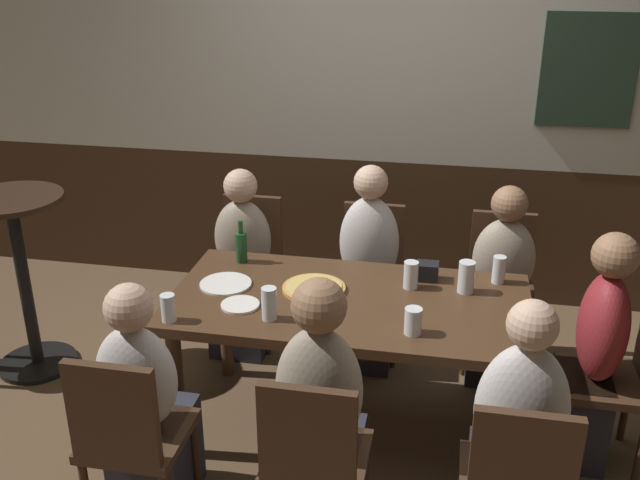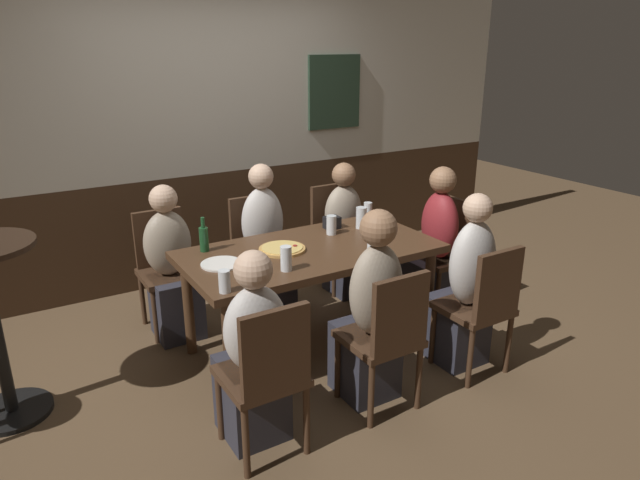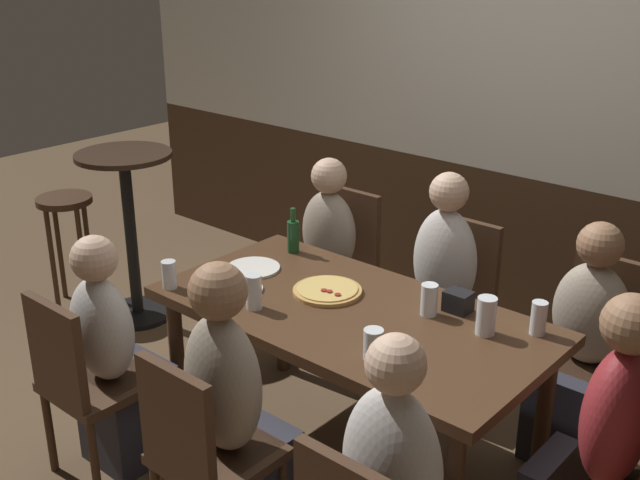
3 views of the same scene
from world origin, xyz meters
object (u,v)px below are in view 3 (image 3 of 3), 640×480
(person_left_far, at_px, (323,272))
(pizza, at_px, (327,291))
(person_right_far, at_px, (580,362))
(beer_glass_half, at_px, (254,294))
(highball_clear, at_px, (169,275))
(chair_mid_far, at_px, (454,296))
(plate_white_large, at_px, (253,268))
(person_mid_far, at_px, (437,306))
(dining_table, at_px, (351,326))
(person_head_east, at_px, (595,464))
(side_bar_table, at_px, (130,223))
(chair_right_far, at_px, (596,342))
(person_left_near, at_px, (117,370))
(pint_glass_stout, at_px, (486,318))
(beer_glass_tall, at_px, (373,346))
(person_mid_near, at_px, (234,427))
(plate_white_small, at_px, (243,289))
(bar_stool, at_px, (67,221))
(condiment_caddy, at_px, (458,301))
(pint_glass_amber, at_px, (429,301))
(beer_bottle_green, at_px, (293,235))
(chair_mid_near, at_px, (202,450))
(chair_left_far, at_px, (342,259))
(chair_left_near, at_px, (83,378))
(tumbler_short, at_px, (538,319))

(person_left_far, height_order, pizza, person_left_far)
(person_right_far, bearing_deg, pizza, -145.88)
(person_left_far, xyz_separation_m, pizza, (0.57, -0.63, 0.28))
(beer_glass_half, distance_m, highball_clear, 0.45)
(chair_mid_far, height_order, plate_white_large, chair_mid_far)
(person_mid_far, distance_m, person_left_far, 0.75)
(dining_table, bearing_deg, person_head_east, 0.00)
(pizza, height_order, side_bar_table, side_bar_table)
(person_head_east, bearing_deg, person_right_far, 117.32)
(beer_glass_half, distance_m, side_bar_table, 1.64)
(chair_right_far, relative_size, person_left_near, 0.80)
(chair_right_far, relative_size, pint_glass_stout, 5.57)
(chair_right_far, bearing_deg, beer_glass_tall, -111.01)
(person_mid_near, height_order, beer_glass_tall, person_mid_near)
(person_mid_near, height_order, beer_glass_half, person_mid_near)
(plate_white_small, bearing_deg, pizza, 36.74)
(bar_stool, bearing_deg, condiment_caddy, 4.45)
(side_bar_table, bearing_deg, chair_right_far, 13.43)
(chair_right_far, xyz_separation_m, person_right_far, (0.00, -0.16, -0.03))
(chair_right_far, distance_m, person_left_far, 1.51)
(pint_glass_amber, bearing_deg, person_right_far, 47.36)
(beer_bottle_green, distance_m, bar_stool, 1.74)
(beer_glass_tall, height_order, bar_stool, beer_glass_tall)
(beer_glass_tall, bearing_deg, chair_mid_near, -118.55)
(condiment_caddy, bearing_deg, chair_left_far, 152.66)
(person_mid_near, xyz_separation_m, person_right_far, (0.75, 1.38, -0.04))
(person_head_east, bearing_deg, plate_white_large, 179.05)
(beer_glass_half, bearing_deg, side_bar_table, 162.64)
(highball_clear, relative_size, bar_stool, 0.18)
(person_mid_far, height_order, side_bar_table, person_mid_far)
(pizza, distance_m, beer_bottle_green, 0.52)
(beer_glass_tall, relative_size, bar_stool, 0.17)
(person_left_near, bearing_deg, highball_clear, 91.39)
(chair_left_far, relative_size, plate_white_small, 4.86)
(chair_left_near, distance_m, beer_glass_half, 0.80)
(highball_clear, relative_size, condiment_caddy, 1.17)
(chair_left_near, distance_m, person_left_far, 1.54)
(chair_right_far, distance_m, pint_glass_stout, 0.77)
(chair_mid_near, relative_size, beer_bottle_green, 3.79)
(chair_right_far, relative_size, condiment_caddy, 8.00)
(chair_left_far, bearing_deg, bar_stool, -153.77)
(person_left_far, distance_m, beer_glass_half, 1.10)
(side_bar_table, bearing_deg, beer_glass_tall, -12.62)
(pint_glass_stout, distance_m, bar_stool, 2.88)
(person_mid_near, height_order, person_left_near, person_mid_near)
(dining_table, distance_m, person_head_east, 1.12)
(chair_mid_far, relative_size, person_left_far, 0.79)
(chair_mid_far, height_order, person_left_near, person_left_near)
(chair_mid_far, xyz_separation_m, tumbler_short, (0.70, -0.54, 0.31))
(person_left_far, relative_size, tumbler_short, 7.98)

